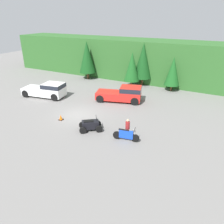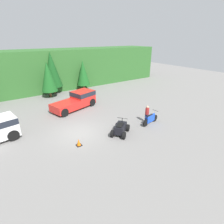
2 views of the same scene
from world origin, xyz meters
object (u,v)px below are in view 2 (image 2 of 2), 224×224
object	(u,v)px
pickup_truck_red	(77,100)
rider_person	(147,113)
quad_atv	(120,129)
dirt_bike	(151,119)
traffic_cone	(79,143)

from	to	relation	value
pickup_truck_red	rider_person	distance (m)	8.33
pickup_truck_red	rider_person	size ratio (longest dim) A/B	3.24
pickup_truck_red	quad_atv	bearing A→B (deg)	-102.79
dirt_bike	rider_person	distance (m)	0.63
quad_atv	traffic_cone	distance (m)	3.71
pickup_truck_red	traffic_cone	xyz separation A→B (m)	(-3.24, -7.32, -0.71)
rider_person	traffic_cone	xyz separation A→B (m)	(-7.10, 0.07, -0.68)
pickup_truck_red	quad_atv	world-z (taller)	pickup_truck_red
dirt_bike	quad_atv	bearing A→B (deg)	168.37
pickup_truck_red	quad_atv	distance (m)	7.73
quad_atv	rider_person	bearing A→B (deg)	-32.07
traffic_cone	rider_person	bearing A→B (deg)	-0.54
dirt_bike	quad_atv	world-z (taller)	quad_atv
dirt_bike	traffic_cone	size ratio (longest dim) A/B	3.98
quad_atv	traffic_cone	xyz separation A→B (m)	(-3.68, 0.38, -0.24)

